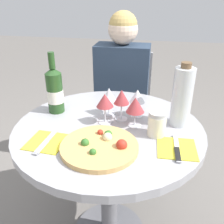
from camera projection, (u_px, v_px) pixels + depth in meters
The scene contains 14 objects.
dining_table at pixel (109, 152), 1.20m from camera, with size 0.86×0.86×0.72m.
chair_behind_diner at pixel (123, 112), 1.94m from camera, with size 0.39×0.39×0.86m.
seated_diner at pixel (120, 107), 1.77m from camera, with size 0.37×0.41×1.16m.
pizza_large at pixel (99, 146), 0.97m from camera, with size 0.31×0.31×0.05m.
wine_bottle at pixel (55, 90), 1.23m from camera, with size 0.08×0.08×0.30m.
tall_carafe at pixel (182, 97), 1.10m from camera, with size 0.09×0.09×0.29m.
sugar_shaker at pixel (157, 124), 1.05m from camera, with size 0.08×0.08×0.11m.
wine_glass_front_right at pixel (135, 105), 1.10m from camera, with size 0.08×0.08×0.14m.
wine_glass_center at pixel (122, 97), 1.15m from camera, with size 0.07×0.07×0.15m.
wine_glass_back_left at pixel (109, 95), 1.21m from camera, with size 0.07×0.07×0.14m.
wine_glass_front_left at pixel (105, 101), 1.12m from camera, with size 0.08×0.08×0.14m.
wine_glass_back_right at pixel (137, 97), 1.18m from camera, with size 0.07×0.07×0.14m.
place_setting_left at pixel (46, 142), 1.01m from camera, with size 0.16×0.19×0.01m.
place_setting_right at pixel (177, 148), 0.97m from camera, with size 0.16×0.19×0.01m.
Camera 1 is at (0.20, -0.97, 1.29)m, focal length 40.00 mm.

